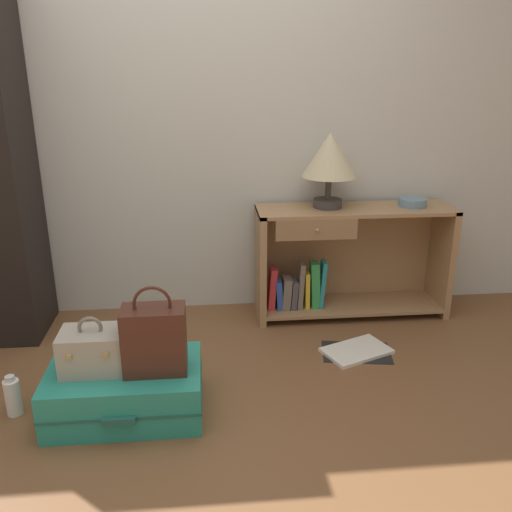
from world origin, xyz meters
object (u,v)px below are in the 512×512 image
Objects in this scene: suitcase_large at (126,390)px; handbag at (155,339)px; bottle at (13,396)px; open_book_on_floor at (356,351)px; table_lamp at (330,157)px; bowl at (412,202)px; train_case at (93,350)px; bookshelf at (343,261)px.

handbag is (0.15, -0.03, 0.27)m from suitcase_large.
bottle is 0.47× the size of open_book_on_floor.
table_lamp is at bearing 29.81° from bottle.
bowl is 0.41× the size of open_book_on_floor.
train_case is 0.68× the size of handbag.
bottle is at bearing 176.10° from suitcase_large.
open_book_on_floor is (-0.04, -0.53, -0.34)m from bookshelf.
suitcase_large is 2.52× the size of train_case.
bookshelf reaches higher than suitcase_large.
train_case is at bearing 172.67° from handbag.
bookshelf is at bearing 42.43° from handbag.
bookshelf is 0.55m from bowl.
suitcase_large is at bearing -3.90° from bottle.
suitcase_large reaches higher than bottle.
table_lamp reaches higher than bookshelf.
bookshelf is 1.46m from handbag.
train_case reaches higher than open_book_on_floor.
table_lamp reaches higher than bottle.
table_lamp is 2.07m from bottle.
table_lamp reaches higher than train_case.
handbag reaches higher than train_case.
table_lamp is 1.64× the size of train_case.
handbag is (-1.08, -0.98, 0.04)m from bookshelf.
bookshelf is at bearing 37.91° from suitcase_large.
table_lamp is 1.70m from train_case.
suitcase_large is (-1.11, -0.96, -0.87)m from table_lamp.
bookshelf is 1.73× the size of suitcase_large.
bowl is at bearing 30.05° from suitcase_large.
open_book_on_floor is at bearing 13.04° from bottle.
handbag is 1.19m from open_book_on_floor.
bowl is (0.52, -0.02, -0.28)m from table_lamp.
bowl reaches higher than bookshelf.
bookshelf is 0.65m from table_lamp.
bowl reaches higher than handbag.
bowl is 1.80m from handbag.
table_lamp is at bearing 176.26° from bookshelf.
train_case is 1.41m from open_book_on_floor.
bowl is 2.40m from bottle.
train_case is 0.44m from bottle.
table_lamp reaches higher than handbag.
open_book_on_floor is at bearing 17.85° from train_case.
bowl is 0.42× the size of handbag.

